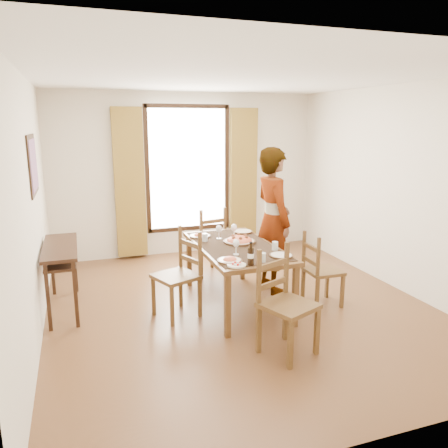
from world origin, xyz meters
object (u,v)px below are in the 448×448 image
object	(u,v)px
dining_table	(236,251)
man	(273,221)
pasta_platter	(239,239)
console_table	(61,255)

from	to	relation	value
dining_table	man	size ratio (longest dim) A/B	0.90
dining_table	man	distance (m)	0.74
dining_table	pasta_platter	world-z (taller)	pasta_platter
console_table	dining_table	distance (m)	2.08
console_table	man	xyz separation A→B (m)	(2.64, -0.21, 0.27)
dining_table	man	xyz separation A→B (m)	(0.62, 0.30, 0.27)
man	pasta_platter	bearing A→B (deg)	108.55
dining_table	man	world-z (taller)	man
dining_table	pasta_platter	xyz separation A→B (m)	(0.08, 0.10, 0.12)
dining_table	man	bearing A→B (deg)	25.64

